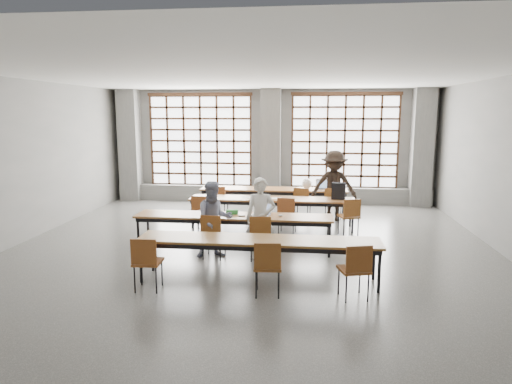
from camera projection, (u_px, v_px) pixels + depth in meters
floor at (250, 252)px, 9.21m from camera, size 11.00×11.00×0.00m
ceiling at (249, 74)px, 8.61m from camera, size 11.00×11.00×0.00m
wall_back at (272, 146)px, 14.30m from camera, size 10.00×0.00×10.00m
wall_front at (161, 247)px, 3.53m from camera, size 10.00×0.00×10.00m
wall_left at (11, 163)px, 9.46m from camera, size 0.00×11.00×11.00m
column_left at (130, 146)px, 14.52m from camera, size 0.60×0.55×3.50m
column_mid at (271, 147)px, 14.03m from camera, size 0.60×0.55×3.50m
column_right at (422, 148)px, 13.53m from camera, size 0.60×0.55×3.50m
window_left at (201, 141)px, 14.44m from camera, size 3.32×0.12×3.00m
window_right at (345, 142)px, 13.95m from camera, size 3.32×0.12×3.00m
sill_ledge at (271, 194)px, 14.36m from camera, size 9.80×0.35×0.50m
desk_row_a at (274, 191)px, 12.52m from camera, size 4.00×0.70×0.73m
desk_row_b at (272, 201)px, 11.10m from camera, size 4.00×0.70×0.73m
desk_row_c at (234, 218)px, 9.27m from camera, size 4.00×0.70×0.73m
desk_row_d at (258, 243)px, 7.52m from camera, size 4.00×0.70×0.73m
chair_back_left at (219, 199)px, 12.08m from camera, size 0.45×0.46×0.88m
chair_back_mid at (302, 200)px, 11.84m from camera, size 0.49×0.50×0.88m
chair_back_right at (333, 201)px, 11.75m from camera, size 0.51×0.51×0.88m
chair_mid_left at (201, 210)px, 10.68m from camera, size 0.46×0.47×0.88m
chair_mid_centre at (287, 212)px, 10.46m from camera, size 0.47×0.47×0.88m
chair_mid_right at (350, 213)px, 10.31m from camera, size 0.52×0.52×0.88m
chair_front_left at (213, 232)px, 8.71m from camera, size 0.46×0.46×0.88m
chair_front_right at (260, 233)px, 8.60m from camera, size 0.46×0.46×0.88m
chair_near_left at (146, 258)px, 7.11m from camera, size 0.44×0.44×0.88m
chair_near_mid at (268, 263)px, 6.90m from camera, size 0.45×0.45×0.88m
chair_near_right at (356, 266)px, 6.76m from camera, size 0.51×0.52×0.88m
student_male at (261, 219)px, 8.69m from camera, size 0.58×0.38×1.57m
student_female at (214, 220)px, 8.79m from camera, size 0.88×0.79×1.49m
student_back at (334, 186)px, 11.81m from camera, size 1.20×0.71×1.82m
laptop_front at (262, 212)px, 9.29m from camera, size 0.42×0.37×0.26m
laptop_back at (323, 187)px, 12.46m from camera, size 0.40×0.36×0.26m
mouse at (280, 216)px, 9.13m from camera, size 0.11×0.09×0.04m
green_box at (232, 212)px, 9.33m from camera, size 0.26×0.14×0.09m
phone at (242, 216)px, 9.13m from camera, size 0.14×0.10×0.01m
paper_sheet_a at (248, 197)px, 11.20m from camera, size 0.30×0.21×0.00m
paper_sheet_b at (259, 198)px, 11.07m from camera, size 0.31×0.22×0.00m
paper_sheet_c at (276, 198)px, 11.08m from camera, size 0.34×0.28×0.00m
backpack at (339, 191)px, 10.93m from camera, size 0.35×0.25×0.40m
plastic_bag at (307, 184)px, 12.43m from camera, size 0.29×0.25×0.29m
red_pouch at (148, 259)px, 7.20m from camera, size 0.22×0.16×0.06m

